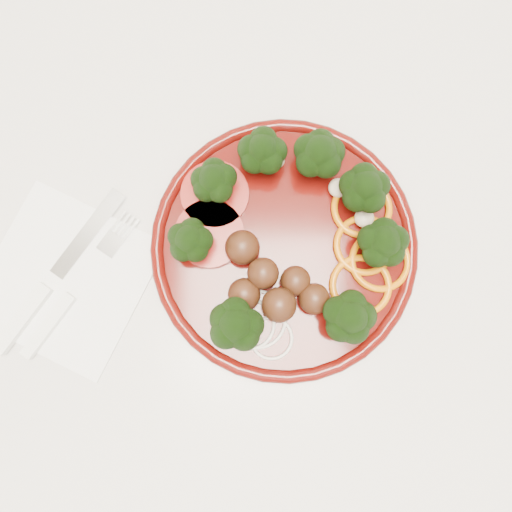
{
  "coord_description": "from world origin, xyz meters",
  "views": [
    {
      "loc": [
        -0.0,
        1.61,
        1.43
      ],
      "look_at": [
        0.0,
        1.68,
        0.92
      ],
      "focal_mm": 35.0,
      "sensor_mm": 36.0,
      "label": 1
    }
  ],
  "objects_px": {
    "fork": "(62,308)",
    "plate": "(286,241)",
    "napkin": "(66,279)",
    "knife": "(44,291)"
  },
  "relations": [
    {
      "from": "fork",
      "to": "plate",
      "type": "bearing_deg",
      "value": -38.73
    },
    {
      "from": "napkin",
      "to": "fork",
      "type": "xyz_separation_m",
      "value": [
        -0.0,
        -0.03,
        0.01
      ]
    },
    {
      "from": "napkin",
      "to": "fork",
      "type": "height_order",
      "value": "fork"
    },
    {
      "from": "napkin",
      "to": "knife",
      "type": "xyz_separation_m",
      "value": [
        -0.02,
        -0.01,
        0.01
      ]
    },
    {
      "from": "knife",
      "to": "fork",
      "type": "height_order",
      "value": "knife"
    },
    {
      "from": "plate",
      "to": "napkin",
      "type": "distance_m",
      "value": 0.24
    },
    {
      "from": "knife",
      "to": "napkin",
      "type": "bearing_deg",
      "value": -22.66
    },
    {
      "from": "plate",
      "to": "fork",
      "type": "distance_m",
      "value": 0.24
    },
    {
      "from": "knife",
      "to": "fork",
      "type": "distance_m",
      "value": 0.03
    },
    {
      "from": "plate",
      "to": "napkin",
      "type": "xyz_separation_m",
      "value": [
        -0.23,
        -0.03,
        -0.02
      ]
    }
  ]
}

